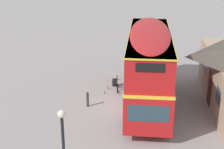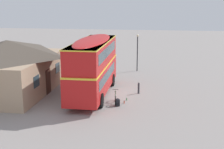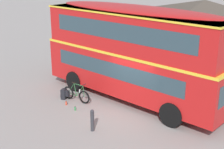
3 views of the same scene
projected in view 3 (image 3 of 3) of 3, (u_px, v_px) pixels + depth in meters
The scene contains 8 objects.
ground_plane at pixel (129, 113), 15.14m from camera, with size 120.00×120.00×0.00m, color gray.
double_decker_bus at pixel (133, 50), 15.86m from camera, with size 10.15×2.78×4.79m.
touring_bicycle at pixel (75, 94), 16.37m from camera, with size 1.72×0.62×0.99m.
backpack_on_ground at pixel (64, 93), 16.65m from camera, with size 0.36×0.39×0.58m.
water_bottle_green_metal at pixel (75, 109), 15.36m from camera, with size 0.07×0.07×0.21m.
water_bottle_red_squeeze at pixel (66, 103), 15.96m from camera, with size 0.08×0.08×0.23m.
pub_building at pixel (202, 34), 21.20m from camera, with size 10.61×7.46×4.51m.
kerb_bollard at pixel (92, 120), 13.36m from camera, with size 0.16×0.16×0.97m.
Camera 3 is at (8.89, -10.52, 6.59)m, focal length 51.58 mm.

